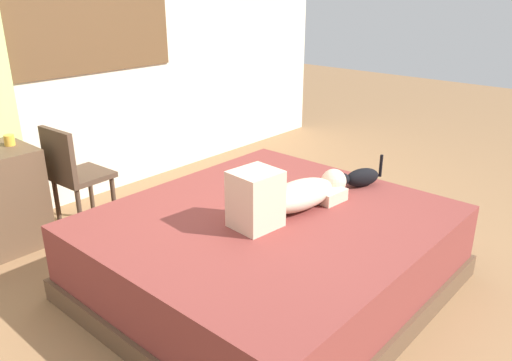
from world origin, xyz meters
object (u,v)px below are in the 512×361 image
at_px(bed, 269,252).
at_px(chair_by_desk, 73,172).
at_px(cat, 360,177).
at_px(person_lying, 289,195).
at_px(cup, 9,140).

bearing_deg(bed, chair_by_desk, 104.35).
distance_m(bed, cat, 0.86).
bearing_deg(cat, person_lying, 170.54).
xyz_separation_m(person_lying, cup, (-0.84, 1.89, 0.16)).
bearing_deg(cup, bed, -68.61).
relative_size(bed, cat, 6.16).
xyz_separation_m(bed, person_lying, (0.12, -0.05, 0.37)).
xyz_separation_m(bed, cup, (-0.72, 1.84, 0.53)).
relative_size(person_lying, cup, 12.18).
distance_m(person_lying, cat, 0.67).
relative_size(person_lying, chair_by_desk, 1.10).
height_order(person_lying, cup, person_lying).
height_order(bed, cup, cup).
distance_m(bed, cup, 2.05).
height_order(cat, cup, cup).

